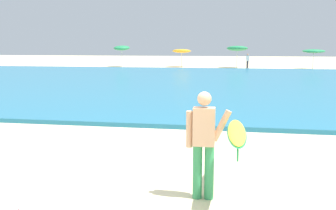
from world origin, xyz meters
TOP-DOWN VIEW (x-y plane):
  - ground_plane at (0.00, 0.00)m, footprint 160.00×160.00m
  - sea at (0.00, 19.10)m, footprint 120.00×28.00m
  - surfer_with_board at (1.27, 0.24)m, footprint 0.94×2.37m
  - beach_umbrella_0 at (-10.96, 35.81)m, footprint 1.81×1.85m
  - beach_umbrella_1 at (-4.24, 36.72)m, footprint 2.10×2.12m
  - beach_umbrella_2 at (1.90, 35.93)m, footprint 2.26×2.29m
  - beach_umbrella_3 at (9.55, 34.95)m, footprint 2.24×2.25m
  - beachgoer_near_row_left at (2.96, 34.14)m, footprint 0.32×0.20m

SIDE VIEW (x-z plane):
  - ground_plane at x=0.00m, z-range 0.00..0.00m
  - sea at x=0.00m, z-range 0.00..0.14m
  - beachgoer_near_row_left at x=2.96m, z-range 0.05..1.63m
  - surfer_with_board at x=1.27m, z-range 0.16..1.89m
  - beach_umbrella_1 at x=-4.24m, z-range 0.77..2.82m
  - beach_umbrella_3 at x=9.55m, z-range 0.81..2.87m
  - beach_umbrella_2 at x=1.90m, z-range 0.87..3.32m
  - beach_umbrella_0 at x=-10.96m, z-range 0.89..3.36m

